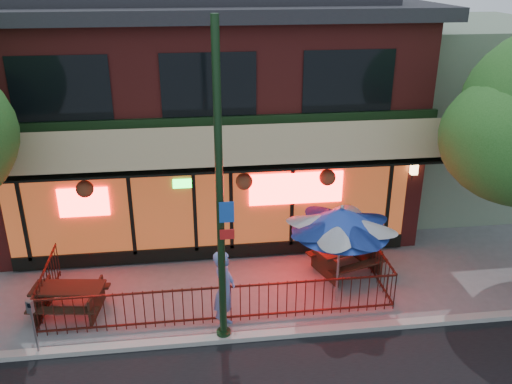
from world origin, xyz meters
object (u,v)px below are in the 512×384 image
at_px(street_light, 220,212).
at_px(picnic_table_left, 69,296).
at_px(parking_meter_near, 32,319).
at_px(picnic_table_right, 347,255).
at_px(pedestrian, 224,290).
at_px(patio_umbrella, 341,220).

relative_size(street_light, picnic_table_left, 3.83).
bearing_deg(parking_meter_near, picnic_table_right, 18.79).
xyz_separation_m(picnic_table_right, pedestrian, (-3.47, -2.08, 0.49)).
relative_size(pedestrian, parking_meter_near, 1.42).
bearing_deg(patio_umbrella, street_light, -159.12).
bearing_deg(picnic_table_right, street_light, -144.88).
height_order(street_light, parking_meter_near, street_light).
height_order(patio_umbrella, parking_meter_near, patio_umbrella).
relative_size(picnic_table_left, picnic_table_right, 0.86).
xyz_separation_m(street_light, picnic_table_left, (-3.60, 1.45, -2.68)).
bearing_deg(pedestrian, street_light, -173.56).
xyz_separation_m(picnic_table_left, pedestrian, (3.67, -1.04, 0.52)).
distance_m(picnic_table_right, pedestrian, 4.08).
distance_m(picnic_table_left, patio_umbrella, 6.74).
bearing_deg(pedestrian, picnic_table_right, -43.78).
xyz_separation_m(patio_umbrella, pedestrian, (-2.83, -0.69, -1.26)).
bearing_deg(parking_meter_near, patio_umbrella, 9.72).
distance_m(picnic_table_left, parking_meter_near, 1.65).
bearing_deg(street_light, pedestrian, 81.12).
height_order(picnic_table_left, picnic_table_right, picnic_table_right).
bearing_deg(picnic_table_right, patio_umbrella, -115.01).
relative_size(street_light, picnic_table_right, 3.30).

